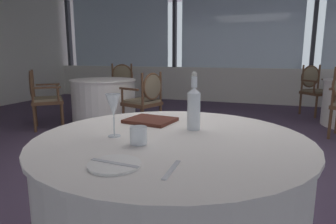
{
  "coord_description": "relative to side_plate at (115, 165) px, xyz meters",
  "views": [
    {
      "loc": [
        0.74,
        -2.8,
        1.16
      ],
      "look_at": [
        0.28,
        -1.46,
        0.88
      ],
      "focal_mm": 31.17,
      "sensor_mm": 36.0,
      "label": 1
    }
  ],
  "objects": [
    {
      "name": "wine_glass",
      "position": [
        -0.2,
        0.35,
        0.15
      ],
      "size": [
        0.08,
        0.08,
        0.22
      ],
      "color": "white",
      "rests_on": "foreground_table"
    },
    {
      "name": "ground_plane",
      "position": [
        -0.22,
        1.9,
        -0.76
      ],
      "size": [
        15.58,
        15.58,
        0.0
      ],
      "primitive_type": "plane",
      "color": "#47384C"
    },
    {
      "name": "butter_knife",
      "position": [
        0.0,
        0.0,
        0.01
      ],
      "size": [
        0.2,
        0.04,
        0.0
      ],
      "primitive_type": "cube",
      "rotation": [
        0.0,
        0.0,
        -0.09
      ],
      "color": "silver",
      "rests_on": "foreground_table"
    },
    {
      "name": "dining_chair_0_0",
      "position": [
        -1.2,
        3.06,
        -0.22
      ],
      "size": [
        0.58,
        0.63,
        0.91
      ],
      "rotation": [
        0.0,
        0.0,
        9.09
      ],
      "color": "brown",
      "rests_on": "ground_plane"
    },
    {
      "name": "dining_chair_0_1",
      "position": [
        -2.3,
        4.33,
        -0.19
      ],
      "size": [
        0.6,
        0.54,
        0.99
      ],
      "rotation": [
        0.0,
        0.0,
        11.19
      ],
      "color": "brown",
      "rests_on": "ground_plane"
    },
    {
      "name": "water_tumbler",
      "position": [
        -0.03,
        0.28,
        0.04
      ],
      "size": [
        0.08,
        0.08,
        0.08
      ],
      "primitive_type": "cylinder",
      "color": "white",
      "rests_on": "foreground_table"
    },
    {
      "name": "background_table_0",
      "position": [
        -2.12,
        3.37,
        -0.38
      ],
      "size": [
        1.09,
        1.09,
        0.75
      ],
      "color": "white",
      "rests_on": "ground_plane"
    },
    {
      "name": "window_wall_far",
      "position": [
        -0.22,
        6.4,
        0.41
      ],
      "size": [
        10.26,
        0.14,
        2.93
      ],
      "color": "silver",
      "rests_on": "ground_plane"
    },
    {
      "name": "water_bottle",
      "position": [
        0.14,
        0.62,
        0.12
      ],
      "size": [
        0.07,
        0.07,
        0.32
      ],
      "color": "white",
      "rests_on": "foreground_table"
    },
    {
      "name": "dining_chair_0_2",
      "position": [
        -2.85,
        2.73,
        -0.21
      ],
      "size": [
        0.65,
        0.66,
        0.93
      ],
      "rotation": [
        0.0,
        0.0,
        13.28
      ],
      "color": "brown",
      "rests_on": "ground_plane"
    },
    {
      "name": "menu_book",
      "position": [
        -0.15,
        0.71,
        0.01
      ],
      "size": [
        0.31,
        0.27,
        0.02
      ],
      "primitive_type": "cube",
      "rotation": [
        0.0,
        0.0,
        -0.15
      ],
      "color": "#512319",
      "rests_on": "foreground_table"
    },
    {
      "name": "dining_chair_1_2",
      "position": [
        1.36,
        5.38,
        -0.2
      ],
      "size": [
        0.66,
        0.65,
        0.97
      ],
      "rotation": [
        0.0,
        0.0,
        11.64
      ],
      "color": "brown",
      "rests_on": "ground_plane"
    },
    {
      "name": "dinner_fork",
      "position": [
        0.21,
        0.03,
        -0.0
      ],
      "size": [
        0.02,
        0.18,
        0.0
      ],
      "primitive_type": "cube",
      "rotation": [
        0.0,
        0.0,
        1.6
      ],
      "color": "silver",
      "rests_on": "foreground_table"
    },
    {
      "name": "foreground_table",
      "position": [
        0.08,
        0.44,
        -0.38
      ],
      "size": [
        1.37,
        1.37,
        0.75
      ],
      "color": "white",
      "rests_on": "ground_plane"
    },
    {
      "name": "side_plate",
      "position": [
        0.0,
        0.0,
        0.0
      ],
      "size": [
        0.2,
        0.2,
        0.01
      ],
      "primitive_type": "cylinder",
      "color": "white",
      "rests_on": "foreground_table"
    }
  ]
}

